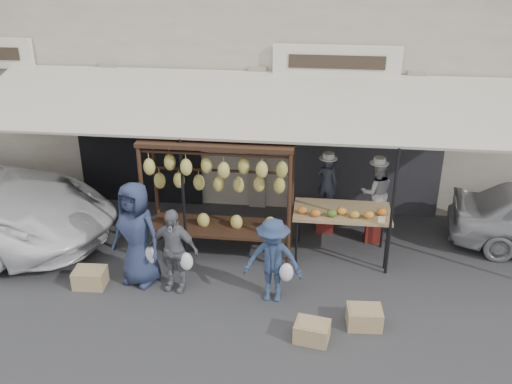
# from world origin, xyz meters

# --- Properties ---
(ground_plane) EXTENTS (90.00, 90.00, 0.00)m
(ground_plane) POSITION_xyz_m (0.00, 0.00, 0.00)
(ground_plane) COLOR #2D2D30
(shophouse) EXTENTS (24.00, 6.15, 7.30)m
(shophouse) POSITION_xyz_m (-0.00, 6.50, 3.65)
(shophouse) COLOR beige
(shophouse) RESTS_ON ground_plane
(awning) EXTENTS (10.00, 2.35, 2.92)m
(awning) POSITION_xyz_m (0.01, 2.28, 2.57)
(awning) COLOR beige
(awning) RESTS_ON ground_plane
(banana_rack) EXTENTS (2.60, 0.90, 2.24)m
(banana_rack) POSITION_xyz_m (-0.44, 1.40, 1.57)
(banana_rack) COLOR black
(banana_rack) RESTS_ON ground_plane
(produce_table) EXTENTS (1.70, 0.90, 1.04)m
(produce_table) POSITION_xyz_m (1.71, 1.62, 0.87)
(produce_table) COLOR tan
(produce_table) RESTS_ON ground_plane
(vendor_left) EXTENTS (0.45, 0.36, 1.08)m
(vendor_left) POSITION_xyz_m (1.44, 2.58, 1.00)
(vendor_left) COLOR #303542
(vendor_left) RESTS_ON stool_left
(vendor_right) EXTENTS (0.66, 0.55, 1.21)m
(vendor_right) POSITION_xyz_m (2.34, 2.28, 1.01)
(vendor_right) COLOR #A2A3A7
(vendor_right) RESTS_ON stool_right
(customer_left) EXTENTS (1.01, 0.81, 1.80)m
(customer_left) POSITION_xyz_m (-1.61, 0.41, 0.90)
(customer_left) COLOR #273150
(customer_left) RESTS_ON ground_plane
(customer_mid) EXTENTS (0.88, 0.46, 1.44)m
(customer_mid) POSITION_xyz_m (-0.99, 0.29, 0.72)
(customer_mid) COLOR slate
(customer_mid) RESTS_ON ground_plane
(customer_right) EXTENTS (0.95, 0.58, 1.43)m
(customer_right) POSITION_xyz_m (0.63, 0.16, 0.71)
(customer_right) COLOR navy
(customer_right) RESTS_ON ground_plane
(stool_left) EXTENTS (0.40, 0.40, 0.46)m
(stool_left) POSITION_xyz_m (1.44, 2.58, 0.23)
(stool_left) COLOR maroon
(stool_left) RESTS_ON ground_plane
(stool_right) EXTENTS (0.32, 0.32, 0.40)m
(stool_right) POSITION_xyz_m (2.34, 2.28, 0.20)
(stool_right) COLOR maroon
(stool_right) RESTS_ON ground_plane
(crate_near_a) EXTENTS (0.54, 0.45, 0.29)m
(crate_near_a) POSITION_xyz_m (1.29, -0.77, 0.15)
(crate_near_a) COLOR tan
(crate_near_a) RESTS_ON ground_plane
(crate_near_b) EXTENTS (0.54, 0.42, 0.31)m
(crate_near_b) POSITION_xyz_m (2.05, -0.36, 0.15)
(crate_near_b) COLOR tan
(crate_near_b) RESTS_ON ground_plane
(crate_far) EXTENTS (0.53, 0.42, 0.31)m
(crate_far) POSITION_xyz_m (-2.40, 0.17, 0.15)
(crate_far) COLOR tan
(crate_far) RESTS_ON ground_plane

